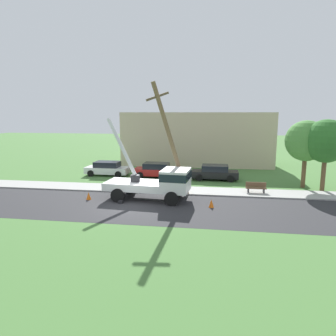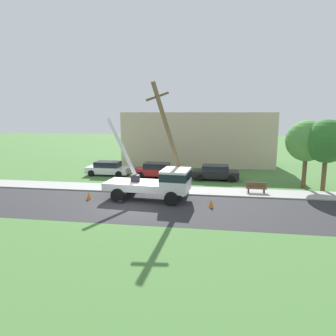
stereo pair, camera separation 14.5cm
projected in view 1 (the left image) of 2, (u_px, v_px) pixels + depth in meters
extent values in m
plane|color=#477538|center=(159.00, 173.00, 33.20)|extent=(120.00, 120.00, 0.00)
cube|color=#2B2B2D|center=(129.00, 206.00, 21.52)|extent=(80.00, 7.06, 0.01)
cube|color=#9E9E99|center=(144.00, 189.00, 26.19)|extent=(80.00, 2.57, 0.10)
cube|color=silver|center=(135.00, 185.00, 23.29)|extent=(4.48, 2.73, 0.55)
cube|color=silver|center=(176.00, 180.00, 22.51)|extent=(2.08, 2.54, 1.60)
cube|color=#19232D|center=(176.00, 176.00, 22.45)|extent=(2.10, 2.56, 0.56)
cylinder|color=black|center=(135.00, 178.00, 23.20)|extent=(0.70, 0.70, 0.50)
cylinder|color=silver|center=(121.00, 146.00, 23.70)|extent=(2.79, 1.86, 4.26)
cube|color=black|center=(121.00, 202.00, 22.20)|extent=(0.32, 0.32, 0.20)
cube|color=black|center=(134.00, 192.00, 24.98)|extent=(0.32, 0.32, 0.20)
cylinder|color=black|center=(172.00, 199.00, 21.55)|extent=(1.00, 0.30, 1.00)
cylinder|color=black|center=(178.00, 190.00, 23.85)|extent=(1.00, 0.30, 1.00)
cylinder|color=black|center=(118.00, 195.00, 22.44)|extent=(1.00, 0.30, 1.00)
cylinder|color=black|center=(129.00, 188.00, 24.74)|extent=(1.00, 0.30, 1.00)
cylinder|color=brown|center=(171.00, 141.00, 23.30)|extent=(2.80, 2.04, 8.63)
cube|color=brown|center=(157.00, 96.00, 22.27)|extent=(1.54, 1.12, 0.73)
cone|color=orange|center=(211.00, 203.00, 21.20)|extent=(0.36, 0.36, 0.56)
cone|color=orange|center=(89.00, 196.00, 23.15)|extent=(0.36, 0.36, 0.56)
cube|color=silver|center=(107.00, 170.00, 32.08)|extent=(4.43, 1.88, 0.65)
cube|color=black|center=(107.00, 164.00, 31.97)|extent=(2.49, 1.70, 0.55)
cylinder|color=black|center=(118.00, 174.00, 31.00)|extent=(0.64, 0.22, 0.64)
cylinder|color=black|center=(124.00, 171.00, 32.75)|extent=(0.64, 0.22, 0.64)
cylinder|color=black|center=(91.00, 173.00, 31.48)|extent=(0.64, 0.22, 0.64)
cylinder|color=black|center=(97.00, 170.00, 33.23)|extent=(0.64, 0.22, 0.64)
cube|color=#B21E1E|center=(156.00, 172.00, 31.18)|extent=(4.43, 1.87, 0.65)
cube|color=black|center=(156.00, 166.00, 31.08)|extent=(2.49, 1.69, 0.55)
cylinder|color=black|center=(169.00, 176.00, 30.11)|extent=(0.64, 0.22, 0.64)
cylinder|color=black|center=(172.00, 173.00, 31.86)|extent=(0.64, 0.22, 0.64)
cylinder|color=black|center=(140.00, 175.00, 30.58)|extent=(0.64, 0.22, 0.64)
cylinder|color=black|center=(144.00, 172.00, 32.33)|extent=(0.64, 0.22, 0.64)
cube|color=black|center=(215.00, 174.00, 29.94)|extent=(4.41, 1.83, 0.65)
cube|color=black|center=(215.00, 168.00, 29.84)|extent=(2.48, 1.68, 0.55)
cylinder|color=black|center=(230.00, 179.00, 28.88)|extent=(0.64, 0.22, 0.64)
cylinder|color=black|center=(230.00, 175.00, 30.63)|extent=(0.64, 0.22, 0.64)
cylinder|color=black|center=(199.00, 178.00, 29.33)|extent=(0.64, 0.22, 0.64)
cylinder|color=black|center=(200.00, 174.00, 31.08)|extent=(0.64, 0.22, 0.64)
cube|color=brown|center=(256.00, 188.00, 24.79)|extent=(1.60, 0.44, 0.06)
cube|color=brown|center=(256.00, 185.00, 24.94)|extent=(1.60, 0.06, 0.40)
cube|color=#333338|center=(248.00, 191.00, 24.91)|extent=(0.10, 0.40, 0.45)
cube|color=#333338|center=(264.00, 191.00, 24.74)|extent=(0.10, 0.40, 0.45)
cylinder|color=brown|center=(324.00, 168.00, 25.48)|extent=(0.36, 0.36, 3.84)
sphere|color=#2D6B28|center=(326.00, 141.00, 25.09)|extent=(3.51, 3.51, 3.51)
cylinder|color=brown|center=(304.00, 166.00, 26.61)|extent=(0.36, 0.36, 3.76)
sphere|color=#4C8C3D|center=(306.00, 141.00, 26.24)|extent=(3.44, 3.44, 3.44)
cube|color=#C6B293|center=(197.00, 138.00, 38.81)|extent=(18.00, 6.00, 6.40)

